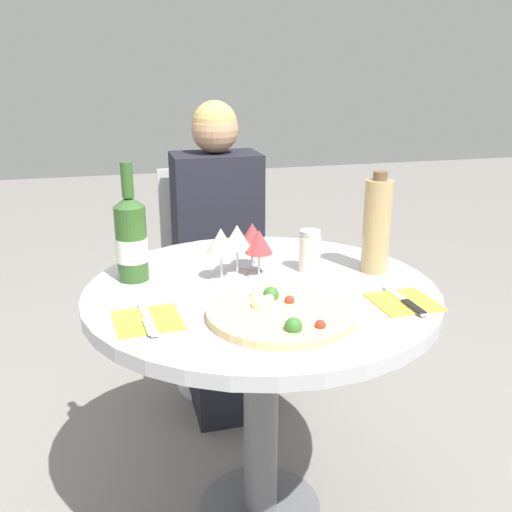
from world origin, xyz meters
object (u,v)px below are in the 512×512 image
(tall_carafe, at_px, (377,226))
(chair_behind_diner, at_px, (215,281))
(pizza_large, at_px, (281,312))
(wine_bottle, at_px, (131,238))
(dining_table, at_px, (261,331))
(seated_diner, at_px, (222,273))

(tall_carafe, bearing_deg, chair_behind_diner, 111.01)
(pizza_large, bearing_deg, wine_bottle, 132.90)
(dining_table, distance_m, wine_bottle, 0.43)
(chair_behind_diner, height_order, pizza_large, chair_behind_diner)
(seated_diner, bearing_deg, pizza_large, 87.52)
(wine_bottle, bearing_deg, dining_table, -23.54)
(dining_table, bearing_deg, chair_behind_diner, 87.89)
(dining_table, height_order, seated_diner, seated_diner)
(seated_diner, distance_m, wine_bottle, 0.74)
(wine_bottle, bearing_deg, pizza_large, -47.10)
(tall_carafe, bearing_deg, wine_bottle, 170.91)
(seated_diner, bearing_deg, wine_bottle, 57.45)
(dining_table, height_order, chair_behind_diner, chair_behind_diner)
(dining_table, height_order, wine_bottle, wine_bottle)
(chair_behind_diner, bearing_deg, tall_carafe, 111.01)
(dining_table, distance_m, tall_carafe, 0.44)
(chair_behind_diner, relative_size, wine_bottle, 2.79)
(chair_behind_diner, distance_m, pizza_large, 1.09)
(dining_table, relative_size, chair_behind_diner, 1.04)
(dining_table, xyz_separation_m, seated_diner, (0.03, 0.70, -0.08))
(seated_diner, bearing_deg, chair_behind_diner, -90.00)
(chair_behind_diner, distance_m, seated_diner, 0.17)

